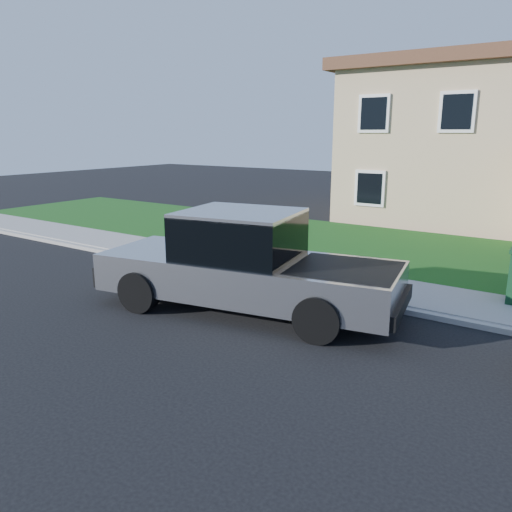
# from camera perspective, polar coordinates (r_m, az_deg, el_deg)

# --- Properties ---
(ground) EXTENTS (80.00, 80.00, 0.00)m
(ground) POSITION_cam_1_polar(r_m,az_deg,el_deg) (10.08, -2.39, -8.54)
(ground) COLOR black
(ground) RESTS_ON ground
(curb) EXTENTS (40.00, 0.20, 0.12)m
(curb) POSITION_cam_1_polar(r_m,az_deg,el_deg) (11.95, 9.86, -4.79)
(curb) COLOR gray
(curb) RESTS_ON ground
(sidewalk) EXTENTS (40.00, 2.00, 0.15)m
(sidewalk) POSITION_cam_1_polar(r_m,az_deg,el_deg) (12.91, 11.89, -3.39)
(sidewalk) COLOR gray
(sidewalk) RESTS_ON ground
(lawn) EXTENTS (40.00, 7.00, 0.10)m
(lawn) POSITION_cam_1_polar(r_m,az_deg,el_deg) (17.04, 17.70, 0.36)
(lawn) COLOR #175017
(lawn) RESTS_ON ground
(house) EXTENTS (14.00, 11.30, 6.85)m
(house) POSITION_cam_1_polar(r_m,az_deg,el_deg) (24.24, 24.50, 11.08)
(house) COLOR tan
(house) RESTS_ON ground
(pickup_truck) EXTENTS (7.04, 3.40, 2.22)m
(pickup_truck) POSITION_cam_1_polar(r_m,az_deg,el_deg) (10.91, -1.17, -1.04)
(pickup_truck) COLOR black
(pickup_truck) RESTS_ON ground
(woman) EXTENTS (0.69, 0.53, 1.89)m
(woman) POSITION_cam_1_polar(r_m,az_deg,el_deg) (12.23, 2.04, -0.08)
(woman) COLOR tan
(woman) RESTS_ON ground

